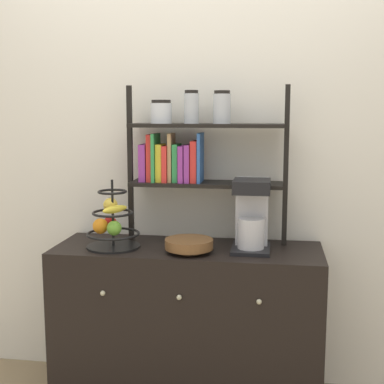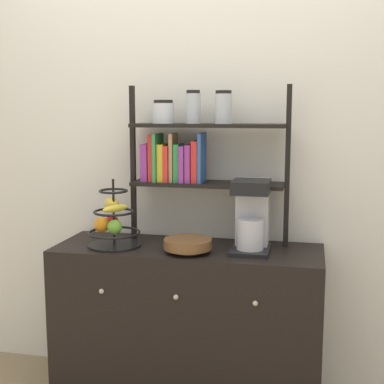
% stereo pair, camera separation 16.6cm
% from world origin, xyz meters
% --- Properties ---
extents(wall_back, '(7.00, 0.05, 2.60)m').
position_xyz_m(wall_back, '(0.00, 0.50, 1.30)').
color(wall_back, silver).
rests_on(wall_back, ground_plane).
extents(sideboard, '(1.30, 0.47, 0.78)m').
position_xyz_m(sideboard, '(0.00, 0.23, 0.39)').
color(sideboard, black).
rests_on(sideboard, ground_plane).
extents(coffee_maker, '(0.18, 0.24, 0.34)m').
position_xyz_m(coffee_maker, '(0.31, 0.24, 0.95)').
color(coffee_maker, black).
rests_on(coffee_maker, sideboard).
extents(fruit_stand, '(0.26, 0.26, 0.33)m').
position_xyz_m(fruit_stand, '(-0.37, 0.17, 0.89)').
color(fruit_stand, black).
rests_on(fruit_stand, sideboard).
extents(wooden_bowl, '(0.23, 0.23, 0.06)m').
position_xyz_m(wooden_bowl, '(0.02, 0.14, 0.82)').
color(wooden_bowl, brown).
rests_on(wooden_bowl, sideboard).
extents(shelf_hutch, '(0.81, 0.20, 0.79)m').
position_xyz_m(shelf_hutch, '(-0.02, 0.35, 1.25)').
color(shelf_hutch, black).
rests_on(shelf_hutch, sideboard).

